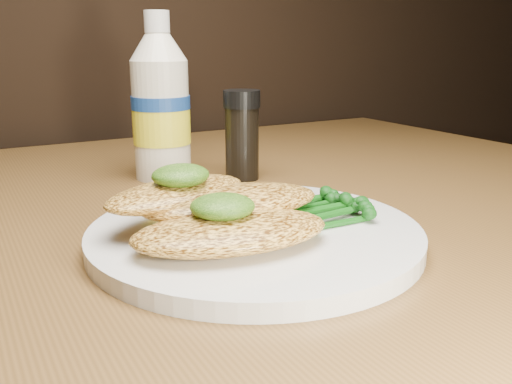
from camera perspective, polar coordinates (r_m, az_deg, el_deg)
plate at (r=0.46m, az=-0.11°, el=-4.41°), size 0.28×0.28×0.01m
chicken_front at (r=0.41m, az=-2.59°, el=-4.15°), size 0.16×0.10×0.02m
chicken_mid at (r=0.46m, az=-2.70°, el=-1.00°), size 0.16×0.10×0.02m
chicken_back at (r=0.46m, az=-8.21°, el=-0.15°), size 0.15×0.10×0.02m
pesto_front at (r=0.41m, az=-3.52°, el=-1.52°), size 0.06×0.06×0.02m
pesto_back at (r=0.45m, az=-7.89°, el=1.74°), size 0.05×0.05×0.02m
broccolini_bundle at (r=0.48m, az=4.58°, el=-1.64°), size 0.16×0.14×0.02m
mayo_bottle at (r=0.68m, az=-9.97°, el=9.75°), size 0.09×0.09×0.20m
pepper_grinder at (r=0.67m, az=-1.48°, el=5.93°), size 0.05×0.05×0.11m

